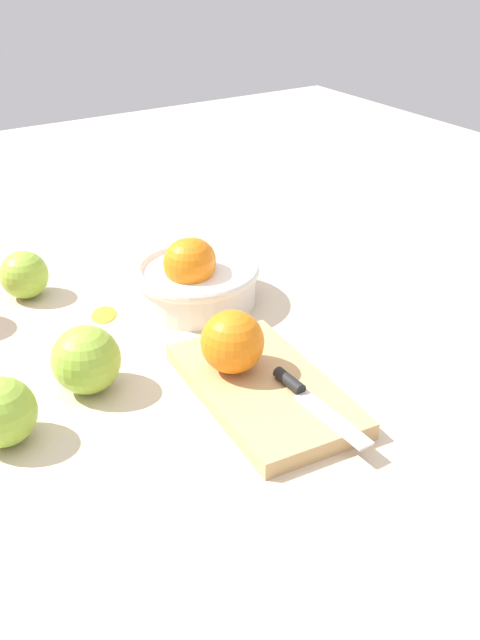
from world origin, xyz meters
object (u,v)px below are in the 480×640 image
cutting_board (264,389)px  apple_front_left (24,275)px  apple_front_center (86,360)px  orange_on_board (232,342)px  apple_front_right (1,412)px  bowl (194,277)px  knife (307,397)px

cutting_board → apple_front_left: bearing=-158.9°
cutting_board → apple_front_center: apple_front_center is taller
apple_front_left → apple_front_center: apple_front_center is taller
orange_on_board → apple_front_right: bearing=-98.5°
bowl → orange_on_board: 0.22m
knife → apple_front_right: size_ratio=2.05×
apple_front_center → cutting_board: bearing=53.3°
apple_front_right → apple_front_left: bearing=158.2°
orange_on_board → knife: orange_on_board is taller
apple_front_right → apple_front_center: 0.12m
bowl → apple_front_left: bearing=-126.5°
cutting_board → apple_front_right: bearing=-106.2°
cutting_board → apple_front_right: size_ratio=3.37×
bowl → cutting_board: bowl is taller
cutting_board → apple_front_center: size_ratio=3.12×
orange_on_board → apple_front_left: (-0.36, -0.14, -0.02)m
knife → bowl: bearing=174.9°
orange_on_board → apple_front_left: 0.38m
orange_on_board → knife: size_ratio=0.49×
orange_on_board → bowl: bearing=162.8°
cutting_board → apple_front_center: bearing=-126.7°
orange_on_board → apple_front_center: bearing=-118.8°
cutting_board → knife: (0.06, 0.02, 0.02)m
apple_front_right → bowl: bearing=117.1°
orange_on_board → cutting_board: bearing=21.8°
apple_front_left → apple_front_right: bearing=-21.8°
bowl → apple_front_right: bowl is taller
bowl → apple_front_center: bowl is taller
apple_front_right → apple_front_center: (-0.04, 0.11, 0.00)m
cutting_board → orange_on_board: (-0.04, -0.02, 0.05)m
bowl → cutting_board: bearing=-10.7°
bowl → apple_front_right: 0.37m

